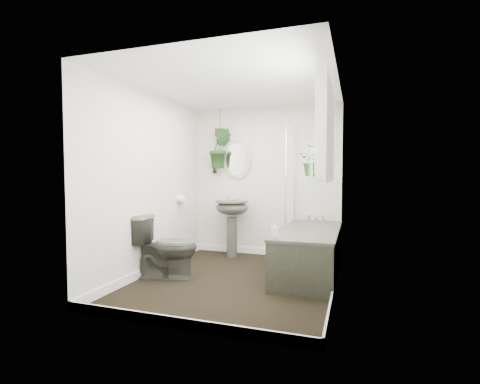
% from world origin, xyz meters
% --- Properties ---
extents(floor, '(2.30, 2.80, 0.02)m').
position_xyz_m(floor, '(0.00, 0.00, -0.01)').
color(floor, black).
rests_on(floor, ground).
extents(ceiling, '(2.30, 2.80, 0.02)m').
position_xyz_m(ceiling, '(0.00, 0.00, 2.31)').
color(ceiling, white).
rests_on(ceiling, ground).
extents(wall_back, '(2.30, 0.02, 2.30)m').
position_xyz_m(wall_back, '(0.00, 1.41, 1.15)').
color(wall_back, white).
rests_on(wall_back, ground).
extents(wall_front, '(2.30, 0.02, 2.30)m').
position_xyz_m(wall_front, '(0.00, -1.41, 1.15)').
color(wall_front, white).
rests_on(wall_front, ground).
extents(wall_left, '(0.02, 2.80, 2.30)m').
position_xyz_m(wall_left, '(-1.16, 0.00, 1.15)').
color(wall_left, white).
rests_on(wall_left, ground).
extents(wall_right, '(0.02, 2.80, 2.30)m').
position_xyz_m(wall_right, '(1.16, 0.00, 1.15)').
color(wall_right, white).
rests_on(wall_right, ground).
extents(skirting, '(2.30, 2.80, 0.10)m').
position_xyz_m(skirting, '(0.00, 0.00, 0.05)').
color(skirting, white).
rests_on(skirting, floor).
extents(bathtub, '(0.72, 1.72, 0.58)m').
position_xyz_m(bathtub, '(0.80, 0.50, 0.29)').
color(bathtub, '#393B33').
rests_on(bathtub, floor).
extents(bath_screen, '(0.04, 0.72, 1.40)m').
position_xyz_m(bath_screen, '(0.47, 0.99, 1.28)').
color(bath_screen, silver).
rests_on(bath_screen, bathtub).
extents(shower_box, '(0.20, 0.10, 0.35)m').
position_xyz_m(shower_box, '(0.80, 1.34, 1.55)').
color(shower_box, white).
rests_on(shower_box, wall_back).
extents(oval_mirror, '(0.46, 0.03, 0.62)m').
position_xyz_m(oval_mirror, '(-0.45, 1.37, 1.50)').
color(oval_mirror, '#B7ADA3').
rests_on(oval_mirror, wall_back).
extents(wall_sconce, '(0.04, 0.04, 0.22)m').
position_xyz_m(wall_sconce, '(-0.85, 1.36, 1.40)').
color(wall_sconce, black).
rests_on(wall_sconce, wall_back).
extents(toilet_roll_holder, '(0.11, 0.11, 0.11)m').
position_xyz_m(toilet_roll_holder, '(-1.10, 0.70, 0.90)').
color(toilet_roll_holder, white).
rests_on(toilet_roll_holder, wall_left).
extents(window_recess, '(0.08, 1.00, 0.90)m').
position_xyz_m(window_recess, '(1.09, -0.70, 1.65)').
color(window_recess, white).
rests_on(window_recess, wall_right).
extents(window_sill, '(0.18, 1.00, 0.04)m').
position_xyz_m(window_sill, '(1.02, -0.70, 1.23)').
color(window_sill, white).
rests_on(window_sill, wall_right).
extents(window_blinds, '(0.01, 0.86, 0.76)m').
position_xyz_m(window_blinds, '(1.04, -0.70, 1.65)').
color(window_blinds, white).
rests_on(window_blinds, wall_right).
extents(toilet, '(0.84, 0.60, 0.77)m').
position_xyz_m(toilet, '(-0.85, -0.16, 0.39)').
color(toilet, '#393B33').
rests_on(toilet, floor).
extents(pedestal_sink, '(0.58, 0.52, 0.87)m').
position_xyz_m(pedestal_sink, '(-0.45, 1.10, 0.43)').
color(pedestal_sink, '#393B33').
rests_on(pedestal_sink, floor).
extents(sill_plant, '(0.27, 0.25, 0.26)m').
position_xyz_m(sill_plant, '(1.01, -0.95, 1.38)').
color(sill_plant, black).
rests_on(sill_plant, window_sill).
extents(hanging_plant, '(0.42, 0.39, 0.62)m').
position_xyz_m(hanging_plant, '(-0.70, 1.25, 1.67)').
color(hanging_plant, black).
rests_on(hanging_plant, ceiling).
extents(soap_bottle, '(0.09, 0.09, 0.17)m').
position_xyz_m(soap_bottle, '(0.51, -0.18, 0.66)').
color(soap_bottle, black).
rests_on(soap_bottle, bathtub).
extents(hanging_pot, '(0.16, 0.16, 0.12)m').
position_xyz_m(hanging_pot, '(-0.70, 1.25, 1.92)').
color(hanging_pot, '#302A1F').
rests_on(hanging_pot, ceiling).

